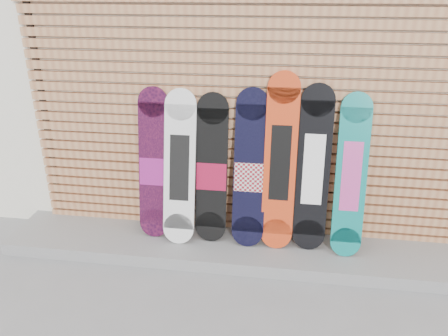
# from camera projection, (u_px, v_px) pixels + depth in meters

# --- Properties ---
(ground) EXTENTS (80.00, 80.00, 0.00)m
(ground) POSITION_uv_depth(u_px,v_px,m) (258.00, 304.00, 3.52)
(ground) COLOR gray
(ground) RESTS_ON ground
(building) EXTENTS (12.00, 5.00, 3.60)m
(building) POSITION_uv_depth(u_px,v_px,m) (317.00, 28.00, 5.92)
(building) COLOR white
(building) RESTS_ON ground
(concrete_step) EXTENTS (4.60, 0.70, 0.12)m
(concrete_step) POSITION_uv_depth(u_px,v_px,m) (247.00, 249.00, 4.13)
(concrete_step) COLOR gray
(concrete_step) RESTS_ON ground
(slat_wall) EXTENTS (4.26, 0.08, 2.29)m
(slat_wall) POSITION_uv_depth(u_px,v_px,m) (253.00, 124.00, 3.94)
(slat_wall) COLOR #B3744A
(slat_wall) RESTS_ON ground
(snowboard_0) EXTENTS (0.28, 0.28, 1.41)m
(snowboard_0) POSITION_uv_depth(u_px,v_px,m) (154.00, 165.00, 4.06)
(snowboard_0) COLOR black
(snowboard_0) RESTS_ON concrete_step
(snowboard_1) EXTENTS (0.29, 0.37, 1.41)m
(snowboard_1) POSITION_uv_depth(u_px,v_px,m) (180.00, 168.00, 3.99)
(snowboard_1) COLOR white
(snowboard_1) RESTS_ON concrete_step
(snowboard_2) EXTENTS (0.29, 0.28, 1.38)m
(snowboard_2) POSITION_uv_depth(u_px,v_px,m) (212.00, 170.00, 4.00)
(snowboard_2) COLOR black
(snowboard_2) RESTS_ON concrete_step
(snowboard_3) EXTENTS (0.29, 0.32, 1.44)m
(snowboard_3) POSITION_uv_depth(u_px,v_px,m) (250.00, 170.00, 3.92)
(snowboard_3) COLOR black
(snowboard_3) RESTS_ON concrete_step
(snowboard_4) EXTENTS (0.29, 0.32, 1.59)m
(snowboard_4) POSITION_uv_depth(u_px,v_px,m) (280.00, 163.00, 3.86)
(snowboard_4) COLOR red
(snowboard_4) RESTS_ON concrete_step
(snowboard_5) EXTENTS (0.29, 0.29, 1.49)m
(snowboard_5) POSITION_uv_depth(u_px,v_px,m) (313.00, 170.00, 3.85)
(snowboard_5) COLOR black
(snowboard_5) RESTS_ON concrete_step
(snowboard_6) EXTENTS (0.27, 0.36, 1.43)m
(snowboard_6) POSITION_uv_depth(u_px,v_px,m) (351.00, 176.00, 3.79)
(snowboard_6) COLOR #0C7976
(snowboard_6) RESTS_ON concrete_step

